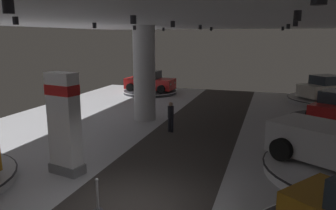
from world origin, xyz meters
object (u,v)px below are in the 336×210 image
(display_platform_deep_left, at_px, (150,92))
(display_car_deep_left, at_px, (150,82))
(display_platform_far_right, at_px, (336,122))
(display_platform_deep_right, at_px, (326,100))
(brand_sign_pylon, at_px, (64,122))
(visitor_walking_near, at_px, (171,115))
(display_car_deep_right, at_px, (327,88))
(column_left, at_px, (144,74))

(display_platform_deep_left, distance_m, display_car_deep_left, 0.88)
(display_platform_far_right, distance_m, display_platform_deep_right, 6.47)
(brand_sign_pylon, relative_size, display_platform_deep_left, 0.79)
(display_platform_far_right, distance_m, visitor_walking_near, 9.57)
(display_car_deep_left, xyz_separation_m, display_platform_deep_right, (14.04, 0.21, -0.82))
(display_platform_far_right, relative_size, display_platform_deep_right, 0.97)
(display_car_deep_right, bearing_deg, display_car_deep_left, -179.21)
(column_left, height_order, display_car_deep_left, column_left)
(column_left, xyz_separation_m, display_car_deep_left, (-2.95, 8.52, -1.73))
(column_left, bearing_deg, display_car_deep_left, 109.13)
(display_platform_far_right, xyz_separation_m, visitor_walking_near, (-8.50, -4.32, 0.77))
(display_platform_far_right, relative_size, visitor_walking_near, 3.37)
(display_car_deep_left, xyz_separation_m, display_car_deep_right, (14.01, 0.19, 0.11))
(display_platform_deep_left, relative_size, display_platform_deep_right, 0.85)
(display_platform_deep_right, distance_m, display_car_deep_right, 0.93)
(brand_sign_pylon, relative_size, display_car_deep_left, 0.85)
(display_car_deep_right, relative_size, visitor_walking_near, 2.76)
(display_car_deep_left, relative_size, visitor_walking_near, 2.71)
(display_platform_far_right, height_order, display_car_deep_right, display_car_deep_right)
(visitor_walking_near, bearing_deg, column_left, 137.70)
(display_platform_deep_left, bearing_deg, display_platform_far_right, -24.55)
(display_platform_deep_left, bearing_deg, display_car_deep_right, 0.79)
(column_left, relative_size, display_platform_deep_left, 1.17)
(display_car_deep_right, bearing_deg, brand_sign_pylon, -122.72)
(display_platform_far_right, bearing_deg, display_platform_deep_right, 87.16)
(display_platform_far_right, relative_size, display_car_deep_left, 1.24)
(display_platform_far_right, distance_m, display_platform_deep_left, 15.05)
(display_platform_deep_right, relative_size, display_car_deep_right, 1.25)
(brand_sign_pylon, bearing_deg, column_left, 91.51)
(display_car_deep_right, bearing_deg, column_left, -141.78)
(column_left, distance_m, display_platform_deep_right, 14.34)
(display_platform_deep_left, xyz_separation_m, display_car_deep_left, (-0.03, 0.00, 0.88))
(column_left, xyz_separation_m, visitor_walking_near, (2.26, -2.06, -1.84))
(column_left, height_order, display_car_deep_right, column_left)
(visitor_walking_near, bearing_deg, brand_sign_pylon, -108.52)
(display_platform_far_right, xyz_separation_m, display_platform_deep_left, (-13.69, 6.25, 0.01))
(column_left, bearing_deg, display_platform_far_right, 11.88)
(display_platform_far_right, height_order, display_platform_deep_right, display_platform_deep_right)
(display_platform_far_right, distance_m, display_car_deep_left, 15.10)
(brand_sign_pylon, bearing_deg, display_platform_deep_right, 57.25)
(column_left, height_order, display_platform_deep_left, column_left)
(display_platform_deep_left, height_order, visitor_walking_near, visitor_walking_near)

